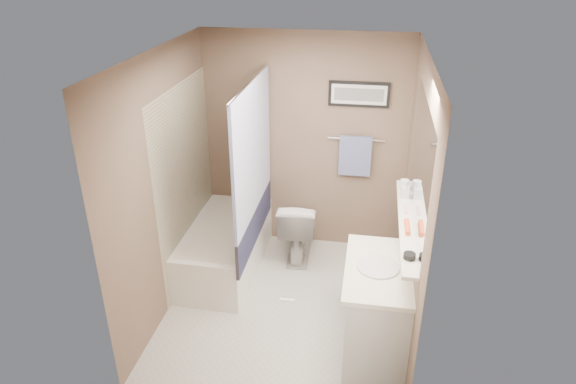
% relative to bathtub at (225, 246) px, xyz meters
% --- Properties ---
extents(ground, '(2.50, 2.50, 0.00)m').
position_rel_bathtub_xyz_m(ground, '(0.75, -0.55, -0.25)').
color(ground, beige).
rests_on(ground, ground).
extents(ceiling, '(2.20, 2.50, 0.04)m').
position_rel_bathtub_xyz_m(ceiling, '(0.75, -0.55, 2.13)').
color(ceiling, silver).
rests_on(ceiling, wall_back).
extents(wall_back, '(2.20, 0.04, 2.40)m').
position_rel_bathtub_xyz_m(wall_back, '(0.75, 0.68, 0.95)').
color(wall_back, brown).
rests_on(wall_back, ground).
extents(wall_front, '(2.20, 0.04, 2.40)m').
position_rel_bathtub_xyz_m(wall_front, '(0.75, -1.78, 0.95)').
color(wall_front, brown).
rests_on(wall_front, ground).
extents(wall_left, '(0.04, 2.50, 2.40)m').
position_rel_bathtub_xyz_m(wall_left, '(-0.33, -0.55, 0.95)').
color(wall_left, brown).
rests_on(wall_left, ground).
extents(wall_right, '(0.04, 2.50, 2.40)m').
position_rel_bathtub_xyz_m(wall_right, '(1.83, -0.55, 0.95)').
color(wall_right, brown).
rests_on(wall_right, ground).
extents(tile_surround, '(0.02, 1.55, 2.00)m').
position_rel_bathtub_xyz_m(tile_surround, '(-0.34, -0.05, 0.75)').
color(tile_surround, tan).
rests_on(tile_surround, wall_left).
extents(curtain_rod, '(0.02, 1.55, 0.02)m').
position_rel_bathtub_xyz_m(curtain_rod, '(0.35, -0.05, 1.80)').
color(curtain_rod, silver).
rests_on(curtain_rod, wall_left).
extents(curtain_upper, '(0.03, 1.45, 1.28)m').
position_rel_bathtub_xyz_m(curtain_upper, '(0.35, -0.05, 1.15)').
color(curtain_upper, white).
rests_on(curtain_upper, curtain_rod).
extents(curtain_lower, '(0.03, 1.45, 0.36)m').
position_rel_bathtub_xyz_m(curtain_lower, '(0.35, -0.05, 0.33)').
color(curtain_lower, '#272949').
rests_on(curtain_lower, curtain_rod).
extents(mirror, '(0.02, 1.60, 1.00)m').
position_rel_bathtub_xyz_m(mirror, '(1.84, -0.70, 1.37)').
color(mirror, silver).
rests_on(mirror, wall_right).
extents(shelf, '(0.12, 1.60, 0.03)m').
position_rel_bathtub_xyz_m(shelf, '(1.79, -0.70, 0.85)').
color(shelf, silver).
rests_on(shelf, wall_right).
extents(towel_bar, '(0.60, 0.02, 0.02)m').
position_rel_bathtub_xyz_m(towel_bar, '(1.30, 0.66, 1.05)').
color(towel_bar, silver).
rests_on(towel_bar, wall_back).
extents(towel, '(0.34, 0.05, 0.44)m').
position_rel_bathtub_xyz_m(towel, '(1.30, 0.64, 0.87)').
color(towel, '#91A0D3').
rests_on(towel, towel_bar).
extents(art_frame, '(0.62, 0.02, 0.26)m').
position_rel_bathtub_xyz_m(art_frame, '(1.30, 0.68, 1.53)').
color(art_frame, black).
rests_on(art_frame, wall_back).
extents(art_mat, '(0.56, 0.00, 0.20)m').
position_rel_bathtub_xyz_m(art_mat, '(1.30, 0.67, 1.53)').
color(art_mat, white).
rests_on(art_mat, art_frame).
extents(art_image, '(0.50, 0.00, 0.13)m').
position_rel_bathtub_xyz_m(art_image, '(1.30, 0.66, 1.53)').
color(art_image, '#595959').
rests_on(art_image, art_mat).
extents(door, '(0.80, 0.02, 2.00)m').
position_rel_bathtub_xyz_m(door, '(1.30, -1.79, 0.75)').
color(door, silver).
rests_on(door, wall_front).
extents(door_handle, '(0.10, 0.02, 0.02)m').
position_rel_bathtub_xyz_m(door_handle, '(0.97, -1.74, 0.75)').
color(door_handle, silver).
rests_on(door_handle, door).
extents(bathtub, '(0.73, 1.52, 0.50)m').
position_rel_bathtub_xyz_m(bathtub, '(0.00, 0.00, 0.00)').
color(bathtub, white).
rests_on(bathtub, ground).
extents(tub_rim, '(0.56, 1.36, 0.02)m').
position_rel_bathtub_xyz_m(tub_rim, '(-0.00, 0.00, 0.25)').
color(tub_rim, white).
rests_on(tub_rim, bathtub).
extents(toilet, '(0.42, 0.71, 0.71)m').
position_rel_bathtub_xyz_m(toilet, '(0.74, 0.34, 0.11)').
color(toilet, silver).
rests_on(toilet, ground).
extents(vanity, '(0.51, 0.91, 0.80)m').
position_rel_bathtub_xyz_m(vanity, '(1.60, -1.01, 0.15)').
color(vanity, silver).
rests_on(vanity, ground).
extents(countertop, '(0.54, 0.96, 0.04)m').
position_rel_bathtub_xyz_m(countertop, '(1.59, -1.01, 0.57)').
color(countertop, white).
rests_on(countertop, vanity).
extents(sink_basin, '(0.34, 0.34, 0.01)m').
position_rel_bathtub_xyz_m(sink_basin, '(1.58, -1.01, 0.60)').
color(sink_basin, silver).
rests_on(sink_basin, countertop).
extents(faucet_spout, '(0.02, 0.02, 0.10)m').
position_rel_bathtub_xyz_m(faucet_spout, '(1.78, -1.01, 0.64)').
color(faucet_spout, white).
rests_on(faucet_spout, countertop).
extents(faucet_knob, '(0.05, 0.05, 0.05)m').
position_rel_bathtub_xyz_m(faucet_knob, '(1.78, -0.91, 0.62)').
color(faucet_knob, silver).
rests_on(faucet_knob, countertop).
extents(candle_bowl_near, '(0.09, 0.09, 0.04)m').
position_rel_bathtub_xyz_m(candle_bowl_near, '(1.79, -1.26, 0.89)').
color(candle_bowl_near, black).
rests_on(candle_bowl_near, shelf).
extents(hair_brush_front, '(0.04, 0.22, 0.04)m').
position_rel_bathtub_xyz_m(hair_brush_front, '(1.79, -0.84, 0.89)').
color(hair_brush_front, '#F14D22').
rests_on(hair_brush_front, shelf).
extents(pink_comb, '(0.03, 0.16, 0.01)m').
position_rel_bathtub_xyz_m(pink_comb, '(1.79, -0.51, 0.87)').
color(pink_comb, pink).
rests_on(pink_comb, shelf).
extents(glass_jar, '(0.08, 0.08, 0.10)m').
position_rel_bathtub_xyz_m(glass_jar, '(1.79, -0.11, 0.92)').
color(glass_jar, white).
rests_on(glass_jar, shelf).
extents(soap_bottle, '(0.08, 0.08, 0.16)m').
position_rel_bathtub_xyz_m(soap_bottle, '(1.79, -0.27, 0.94)').
color(soap_bottle, '#999999').
rests_on(soap_bottle, shelf).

